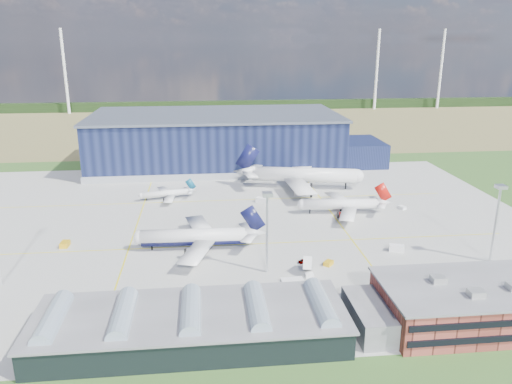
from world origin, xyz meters
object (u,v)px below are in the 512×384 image
object	(u,v)px
airliner_widebody	(305,167)
hangar	(221,142)
gse_tug_a	(65,244)
gse_tug_b	(328,263)
light_mast_center	(267,220)
gse_van_b	(262,200)
car_a	(305,261)
airliner_red	(340,199)
airliner_regional	(165,190)
gse_cart_a	(402,208)
airstair	(308,267)
airliner_navy	(194,229)
gse_van_a	(292,283)
car_b	(251,304)
ops_building	(482,303)
light_mast_east	(497,211)
gse_van_c	(397,248)

from	to	relation	value
airliner_widebody	hangar	bearing A→B (deg)	138.04
gse_tug_a	gse_tug_b	size ratio (longest dim) A/B	1.32
light_mast_center	gse_van_b	xyz separation A→B (m)	(5.81, 60.47, -14.39)
airliner_widebody	car_a	bearing A→B (deg)	-89.28
airliner_red	airliner_regional	bearing A→B (deg)	-15.44
gse_cart_a	airstair	size ratio (longest dim) A/B	0.51
airliner_navy	airliner_red	xyz separation A→B (m)	(52.81, 26.82, -0.93)
airliner_red	car_a	xyz separation A→B (m)	(-21.22, -40.02, -5.13)
hangar	gse_van_a	world-z (taller)	hangar
gse_tug_a	car_b	xyz separation A→B (m)	(53.76, -42.19, -0.17)
ops_building	airliner_widebody	distance (m)	110.31
light_mast_center	airliner_widebody	bearing A→B (deg)	71.47
light_mast_east	gse_cart_a	xyz separation A→B (m)	(-7.45, 47.33, -14.82)
ops_building	airliner_red	bearing A→B (deg)	99.26
ops_building	airliner_regional	distance (m)	125.35
airliner_navy	gse_tug_a	bearing A→B (deg)	-6.57
ops_building	gse_tug_b	distance (m)	42.47
gse_tug_a	gse_van_a	xyz separation A→B (m)	(65.16, -33.86, 0.46)
airliner_navy	car_b	xyz separation A→B (m)	(13.96, -36.00, -6.04)
light_mast_east	car_b	xyz separation A→B (m)	(-71.05, -18.00, -14.80)
gse_van_b	airstair	size ratio (longest dim) A/B	0.82
ops_building	airliner_navy	distance (m)	80.84
gse_van_c	car_b	world-z (taller)	gse_van_c
airliner_red	airliner_regional	size ratio (longest dim) A/B	1.49
gse_tug_b	airstair	size ratio (longest dim) A/B	0.53
airliner_navy	gse_tug_b	size ratio (longest dim) A/B	13.98
airliner_regional	gse_van_c	distance (m)	93.85
airliner_navy	gse_tug_a	xyz separation A→B (m)	(-39.80, 6.19, -5.87)
ops_building	light_mast_center	world-z (taller)	light_mast_center
ops_building	gse_cart_a	xyz separation A→B (m)	(12.54, 77.33, -4.18)
airliner_widebody	gse_van_b	distance (m)	28.59
airliner_regional	gse_van_c	world-z (taller)	airliner_regional
car_a	gse_tug_b	bearing A→B (deg)	-124.27
light_mast_center	gse_tug_b	distance (m)	23.41
gse_cart_a	airstair	bearing A→B (deg)	-156.70
ops_building	airliner_regional	bearing A→B (deg)	127.91
airliner_widebody	airstair	xyz separation A→B (m)	(-15.30, -80.20, -7.36)
light_mast_east	airliner_red	xyz separation A→B (m)	(-32.20, 44.82, -9.69)
airliner_red	airliner_widebody	xyz separation A→B (m)	(-6.44, 33.81, 3.40)
car_a	gse_van_b	bearing A→B (deg)	-8.42
gse_van_b	gse_van_c	distance (m)	61.63
gse_cart_a	car_b	size ratio (longest dim) A/B	0.73
gse_van_b	car_a	world-z (taller)	gse_van_b
airstair	car_b	world-z (taller)	airstair
gse_tug_b	car_b	distance (m)	31.57
light_mast_east	gse_tug_a	distance (m)	127.97
airliner_red	car_b	size ratio (longest dim) A/B	9.16
gse_tug_b	airstair	xyz separation A→B (m)	(-6.92, -4.06, 1.15)
hangar	airliner_red	xyz separation A→B (m)	(39.99, -79.98, -5.87)
airliner_widebody	gse_van_a	bearing A→B (deg)	-91.34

